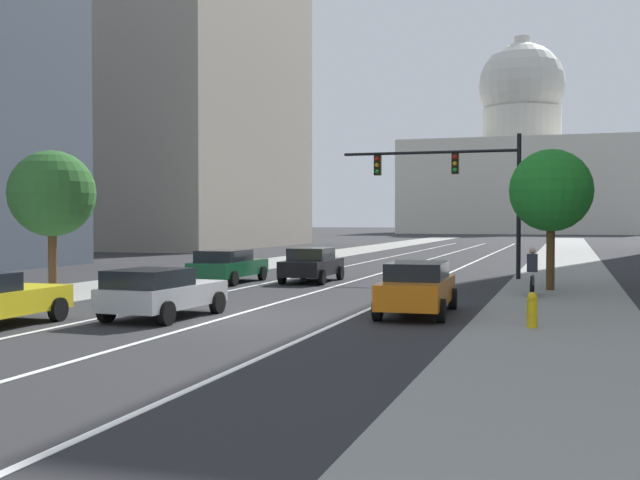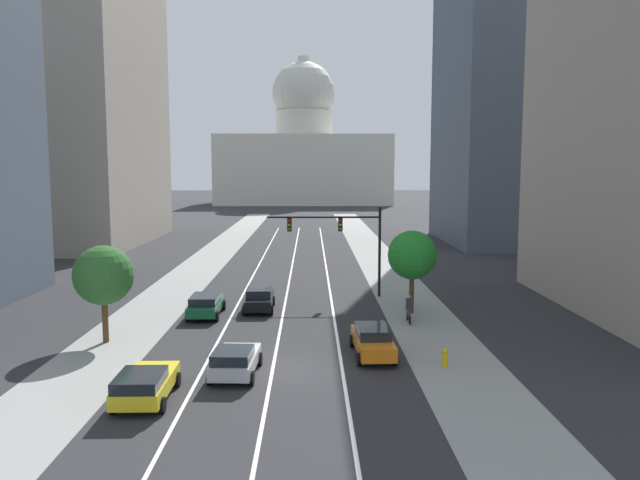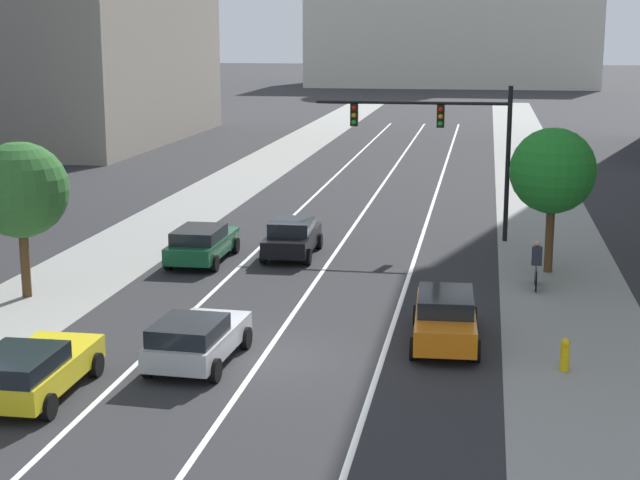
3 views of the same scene
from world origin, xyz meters
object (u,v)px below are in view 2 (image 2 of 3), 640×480
at_px(fire_hydrant, 445,358).
at_px(street_tree_near_right, 412,255).
at_px(car_orange, 373,340).
at_px(cyclist, 409,309).
at_px(traffic_signal_mast, 344,234).
at_px(car_silver, 235,360).
at_px(car_black, 259,299).
at_px(car_green, 206,304).
at_px(car_yellow, 145,384).
at_px(capitol_building, 304,154).
at_px(street_tree_mid_left, 103,276).

relative_size(fire_hydrant, street_tree_near_right, 0.17).
bearing_deg(car_orange, cyclist, -25.89).
height_order(car_orange, traffic_signal_mast, traffic_signal_mast).
relative_size(car_silver, fire_hydrant, 4.60).
bearing_deg(cyclist, car_black, 70.90).
relative_size(car_silver, cyclist, 2.43).
distance_m(car_green, car_orange, 13.07).
xyz_separation_m(traffic_signal_mast, street_tree_near_right, (4.15, -5.34, -0.81)).
bearing_deg(car_yellow, car_silver, -47.39).
bearing_deg(cyclist, car_green, 82.79).
distance_m(capitol_building, car_silver, 140.36).
bearing_deg(car_green, street_tree_near_right, -87.68).
distance_m(cyclist, street_tree_near_right, 3.93).
bearing_deg(car_black, car_green, 114.91).
distance_m(car_green, street_tree_near_right, 13.64).
bearing_deg(car_black, fire_hydrant, -142.15).
bearing_deg(cyclist, car_silver, 137.26).
relative_size(car_black, fire_hydrant, 4.81).
bearing_deg(car_orange, car_yellow, 119.32).
distance_m(traffic_signal_mast, street_tree_mid_left, 18.06).
distance_m(car_yellow, car_silver, 4.48).
height_order(street_tree_mid_left, street_tree_near_right, street_tree_near_right).
height_order(car_yellow, fire_hydrant, car_yellow).
xyz_separation_m(car_silver, car_green, (-3.26, 11.66, 0.02)).
distance_m(car_black, fire_hydrant, 15.58).
distance_m(traffic_signal_mast, fire_hydrant, 17.41).
xyz_separation_m(car_black, fire_hydrant, (9.81, -12.10, -0.31)).
relative_size(fire_hydrant, street_tree_mid_left, 0.17).
height_order(car_black, cyclist, cyclist).
bearing_deg(capitol_building, cyclist, -86.57).
bearing_deg(traffic_signal_mast, fire_hydrant, -76.45).
relative_size(car_yellow, fire_hydrant, 4.81).
relative_size(car_silver, car_black, 0.96).
bearing_deg(capitol_building, car_silver, -90.67).
height_order(capitol_building, street_tree_near_right, capitol_building).
relative_size(car_black, street_tree_mid_left, 0.82).
distance_m(car_black, street_tree_near_right, 10.50).
bearing_deg(fire_hydrant, street_tree_mid_left, 165.47).
bearing_deg(traffic_signal_mast, cyclist, -65.44).
xyz_separation_m(car_black, street_tree_mid_left, (-7.72, -7.56, 2.90)).
distance_m(car_orange, street_tree_mid_left, 14.80).
relative_size(car_black, street_tree_near_right, 0.81).
relative_size(car_green, street_tree_mid_left, 0.89).
bearing_deg(capitol_building, street_tree_near_right, -86.25).
bearing_deg(traffic_signal_mast, car_green, -146.96).
xyz_separation_m(capitol_building, car_black, (-1.64, -126.53, -12.50)).
distance_m(car_yellow, street_tree_near_right, 20.50).
bearing_deg(cyclist, street_tree_mid_left, 104.62).
relative_size(traffic_signal_mast, street_tree_mid_left, 1.57).
bearing_deg(street_tree_near_right, car_orange, -110.55).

